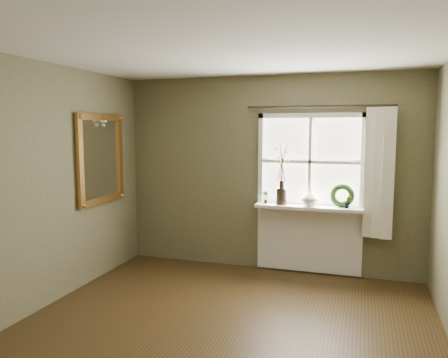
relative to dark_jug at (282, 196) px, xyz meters
name	(u,v)px	position (x,y,z in m)	size (l,w,h in m)	color
floor	(213,345)	(-0.20, -2.12, -1.03)	(4.50, 4.50, 0.00)	#382611
ceiling	(212,43)	(-0.20, -2.12, 1.57)	(4.50, 4.50, 0.00)	silver
wall_back	(269,174)	(-0.20, 0.18, 0.27)	(4.00, 0.10, 2.60)	brown
wall_left	(18,190)	(-2.25, -2.12, 0.27)	(0.10, 4.50, 2.60)	brown
window_frame	(310,162)	(0.35, 0.11, 0.45)	(1.36, 0.06, 1.24)	white
window_sill	(308,207)	(0.35, 0.00, -0.13)	(1.36, 0.26, 0.04)	white
window_apron	(308,239)	(0.35, 0.11, -0.57)	(1.36, 0.04, 0.88)	white
dark_jug	(282,196)	(0.00, 0.00, 0.00)	(0.15, 0.15, 0.21)	black
cream_vase	(310,197)	(0.36, 0.00, 0.00)	(0.21, 0.21, 0.22)	silver
wreath	(342,198)	(0.76, 0.04, 0.01)	(0.30, 0.30, 0.07)	#27401C
potted_plant_left	(265,197)	(-0.21, 0.00, -0.02)	(0.09, 0.06, 0.17)	#27401C
potted_plant_right	(348,202)	(0.83, 0.00, -0.03)	(0.09, 0.07, 0.15)	#27401C
curtain	(379,173)	(1.19, 0.01, 0.34)	(0.36, 0.12, 1.59)	#EDE8CE
curtain_rod	(319,106)	(0.45, 0.05, 1.15)	(0.03, 0.03, 1.84)	black
gilt_mirror	(101,159)	(-2.17, -0.80, 0.50)	(0.10, 0.95, 1.13)	white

